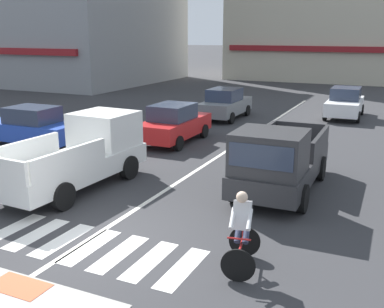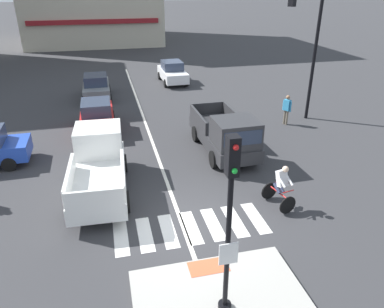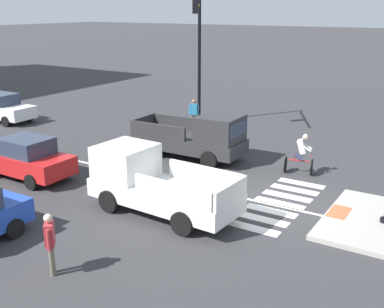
# 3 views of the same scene
# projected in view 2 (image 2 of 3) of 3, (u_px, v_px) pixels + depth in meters

# --- Properties ---
(ground_plane) EXTENTS (300.00, 300.00, 0.00)m
(ground_plane) POSITION_uv_depth(u_px,v_px,m) (190.00, 224.00, 12.13)
(ground_plane) COLOR #333335
(tactile_pad_front) EXTENTS (1.10, 0.60, 0.01)m
(tactile_pad_front) POSITION_uv_depth(u_px,v_px,m) (208.00, 267.00, 10.10)
(tactile_pad_front) COLOR #DB5B38
(tactile_pad_front) RESTS_ON traffic_island
(signal_pole) EXTENTS (0.44, 0.38, 4.49)m
(signal_pole) POSITION_uv_depth(u_px,v_px,m) (230.00, 214.00, 7.69)
(signal_pole) COLOR black
(signal_pole) RESTS_ON traffic_island
(crosswalk_stripe_a) EXTENTS (0.44, 1.80, 0.01)m
(crosswalk_stripe_a) POSITION_uv_depth(u_px,v_px,m) (121.00, 238.00, 11.47)
(crosswalk_stripe_a) COLOR silver
(crosswalk_stripe_a) RESTS_ON ground
(crosswalk_stripe_b) EXTENTS (0.44, 1.80, 0.01)m
(crosswalk_stripe_b) POSITION_uv_depth(u_px,v_px,m) (145.00, 234.00, 11.63)
(crosswalk_stripe_b) COLOR silver
(crosswalk_stripe_b) RESTS_ON ground
(crosswalk_stripe_c) EXTENTS (0.44, 1.80, 0.01)m
(crosswalk_stripe_c) POSITION_uv_depth(u_px,v_px,m) (168.00, 231.00, 11.79)
(crosswalk_stripe_c) COLOR silver
(crosswalk_stripe_c) RESTS_ON ground
(crosswalk_stripe_d) EXTENTS (0.44, 1.80, 0.01)m
(crosswalk_stripe_d) POSITION_uv_depth(u_px,v_px,m) (191.00, 227.00, 11.96)
(crosswalk_stripe_d) COLOR silver
(crosswalk_stripe_d) RESTS_ON ground
(crosswalk_stripe_e) EXTENTS (0.44, 1.80, 0.01)m
(crosswalk_stripe_e) POSITION_uv_depth(u_px,v_px,m) (213.00, 224.00, 12.12)
(crosswalk_stripe_e) COLOR silver
(crosswalk_stripe_e) RESTS_ON ground
(crosswalk_stripe_f) EXTENTS (0.44, 1.80, 0.01)m
(crosswalk_stripe_f) POSITION_uv_depth(u_px,v_px,m) (235.00, 221.00, 12.28)
(crosswalk_stripe_f) COLOR silver
(crosswalk_stripe_f) RESTS_ON ground
(crosswalk_stripe_g) EXTENTS (0.44, 1.80, 0.01)m
(crosswalk_stripe_g) POSITION_uv_depth(u_px,v_px,m) (256.00, 218.00, 12.44)
(crosswalk_stripe_g) COLOR silver
(crosswalk_stripe_g) RESTS_ON ground
(lane_centre_line) EXTENTS (0.14, 28.00, 0.01)m
(lane_centre_line) POSITION_uv_depth(u_px,v_px,m) (145.00, 122.00, 20.85)
(lane_centre_line) COLOR silver
(lane_centre_line) RESTS_ON ground
(traffic_light_mast) EXTENTS (4.25, 2.19, 7.28)m
(traffic_light_mast) POSITION_uv_depth(u_px,v_px,m) (309.00, 36.00, 18.98)
(traffic_light_mast) COLOR black
(traffic_light_mast) RESTS_ON ground
(car_white_eastbound_distant) EXTENTS (1.91, 4.13, 1.64)m
(car_white_eastbound_distant) POSITION_uv_depth(u_px,v_px,m) (172.00, 72.00, 28.62)
(car_white_eastbound_distant) COLOR white
(car_white_eastbound_distant) RESTS_ON ground
(car_red_westbound_far) EXTENTS (1.85, 4.10, 1.64)m
(car_red_westbound_far) POSITION_uv_depth(u_px,v_px,m) (97.00, 116.00, 19.39)
(car_red_westbound_far) COLOR red
(car_red_westbound_far) RESTS_ON ground
(car_grey_westbound_distant) EXTENTS (1.86, 4.11, 1.64)m
(car_grey_westbound_distant) POSITION_uv_depth(u_px,v_px,m) (96.00, 87.00, 24.70)
(car_grey_westbound_distant) COLOR slate
(car_grey_westbound_distant) RESTS_ON ground
(pickup_truck_charcoal_eastbound_mid) EXTENTS (2.12, 5.13, 2.08)m
(pickup_truck_charcoal_eastbound_mid) POSITION_uv_depth(u_px,v_px,m) (226.00, 135.00, 16.57)
(pickup_truck_charcoal_eastbound_mid) COLOR #2D2D30
(pickup_truck_charcoal_eastbound_mid) RESTS_ON ground
(pickup_truck_white_westbound_near) EXTENTS (2.24, 5.19, 2.08)m
(pickup_truck_white_westbound_near) POSITION_uv_depth(u_px,v_px,m) (99.00, 164.00, 13.92)
(pickup_truck_white_westbound_near) COLOR white
(pickup_truck_white_westbound_near) RESTS_ON ground
(cyclist) EXTENTS (0.87, 1.20, 1.68)m
(cyclist) POSITION_uv_depth(u_px,v_px,m) (281.00, 185.00, 12.69)
(cyclist) COLOR black
(cyclist) RESTS_ON ground
(pedestrian_waiting_far_side) EXTENTS (0.36, 0.50, 1.67)m
(pedestrian_waiting_far_side) POSITION_uv_depth(u_px,v_px,m) (287.00, 107.00, 20.12)
(pedestrian_waiting_far_side) COLOR #6B6051
(pedestrian_waiting_far_side) RESTS_ON ground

